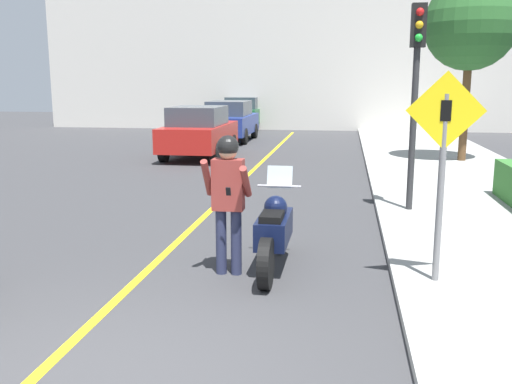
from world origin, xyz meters
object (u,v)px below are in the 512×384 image
(parked_car_red, at_px, (199,131))
(crossing_sign, at_px, (443,157))
(person_biker, at_px, (228,189))
(traffic_light, at_px, (416,69))
(parked_car_blue, at_px, (230,121))
(motorcycle, at_px, (274,231))
(street_tree, at_px, (471,25))
(parked_car_green, at_px, (244,113))

(parked_car_red, bearing_deg, crossing_sign, -62.72)
(person_biker, distance_m, traffic_light, 4.95)
(parked_car_red, bearing_deg, traffic_light, -51.23)
(parked_car_blue, bearing_deg, person_biker, -78.60)
(motorcycle, height_order, street_tree, street_tree)
(motorcycle, height_order, crossing_sign, crossing_sign)
(person_biker, xyz_separation_m, parked_car_blue, (-3.36, 16.68, -0.27))
(parked_car_blue, bearing_deg, motorcycle, -76.50)
(parked_car_blue, xyz_separation_m, parked_car_green, (-0.50, 6.19, 0.00))
(parked_car_blue, bearing_deg, parked_car_red, -89.48)
(crossing_sign, distance_m, parked_car_green, 23.90)
(crossing_sign, bearing_deg, parked_car_green, 105.69)
(motorcycle, distance_m, street_tree, 12.18)
(parked_car_red, distance_m, parked_car_blue, 5.35)
(street_tree, distance_m, parked_car_red, 8.94)
(crossing_sign, xyz_separation_m, street_tree, (2.41, 11.23, 2.50))
(person_biker, bearing_deg, parked_car_green, 99.59)
(crossing_sign, xyz_separation_m, traffic_light, (0.10, 3.98, 1.09))
(motorcycle, bearing_deg, street_tree, 67.51)
(parked_car_green, bearing_deg, parked_car_blue, -85.37)
(parked_car_red, height_order, parked_car_green, same)
(motorcycle, xyz_separation_m, person_biker, (-0.56, -0.35, 0.62))
(crossing_sign, distance_m, traffic_light, 4.13)
(motorcycle, xyz_separation_m, parked_car_blue, (-3.92, 16.33, 0.35))
(crossing_sign, bearing_deg, traffic_light, 88.57)
(motorcycle, bearing_deg, parked_car_red, 109.41)
(person_biker, distance_m, parked_car_green, 23.19)
(person_biker, bearing_deg, traffic_light, 54.99)
(traffic_light, xyz_separation_m, parked_car_green, (-6.56, 19.02, -1.85))
(person_biker, height_order, traffic_light, traffic_light)
(crossing_sign, bearing_deg, motorcycle, 166.83)
(parked_car_blue, height_order, parked_car_green, same)
(person_biker, bearing_deg, parked_car_red, 106.31)
(motorcycle, relative_size, street_tree, 0.42)
(street_tree, bearing_deg, traffic_light, -107.69)
(parked_car_blue, bearing_deg, traffic_light, -64.72)
(crossing_sign, relative_size, traffic_light, 0.67)
(motorcycle, bearing_deg, traffic_light, 58.58)
(traffic_light, bearing_deg, street_tree, 72.31)
(motorcycle, height_order, person_biker, person_biker)
(traffic_light, xyz_separation_m, parked_car_red, (-6.01, 7.48, -1.85))
(crossing_sign, distance_m, street_tree, 11.75)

